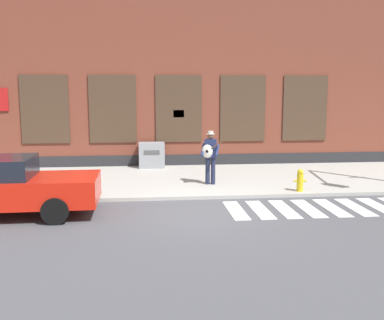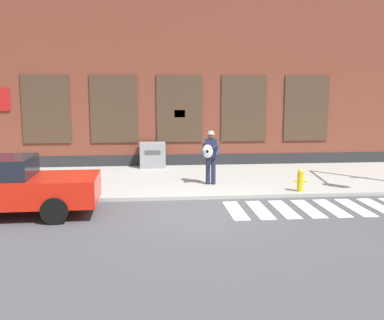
% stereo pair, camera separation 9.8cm
% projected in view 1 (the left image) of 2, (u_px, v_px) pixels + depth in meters
% --- Properties ---
extents(ground_plane, '(160.00, 160.00, 0.00)m').
position_uv_depth(ground_plane, '(198.00, 213.00, 11.84)').
color(ground_plane, '#4C4C51').
extents(sidewalk, '(28.00, 5.63, 0.11)m').
position_uv_depth(sidewalk, '(185.00, 179.00, 16.02)').
color(sidewalk, '#ADAAA3').
rests_on(sidewalk, ground).
extents(building_backdrop, '(28.00, 4.06, 8.37)m').
position_uv_depth(building_backdrop, '(175.00, 68.00, 20.11)').
color(building_backdrop, brown).
rests_on(building_backdrop, ground).
extents(crosswalk, '(5.78, 1.90, 0.01)m').
position_uv_depth(crosswalk, '(332.00, 208.00, 12.35)').
color(crosswalk, silver).
rests_on(crosswalk, ground).
extents(red_car, '(4.64, 2.06, 1.53)m').
position_uv_depth(red_car, '(5.00, 187.00, 11.44)').
color(red_car, red).
rests_on(red_car, ground).
extents(busker, '(0.72, 0.65, 1.78)m').
position_uv_depth(busker, '(210.00, 154.00, 14.79)').
color(busker, '#1E233D').
rests_on(busker, sidewalk).
extents(utility_box, '(1.03, 0.68, 1.01)m').
position_uv_depth(utility_box, '(152.00, 155.00, 18.15)').
color(utility_box, gray).
rests_on(utility_box, sidewalk).
extents(fire_hydrant, '(0.38, 0.20, 0.70)m').
position_uv_depth(fire_hydrant, '(300.00, 180.00, 13.87)').
color(fire_hydrant, gold).
rests_on(fire_hydrant, sidewalk).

